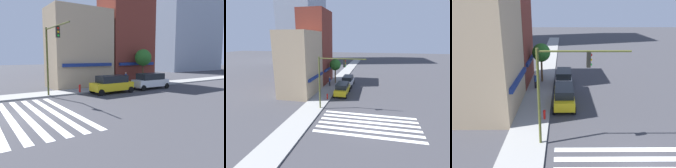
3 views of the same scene
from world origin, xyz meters
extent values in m
plane|color=#38383D|center=(0.00, 0.00, 0.00)|extent=(200.00, 200.00, 0.00)
cube|color=gray|center=(0.00, 7.50, 0.07)|extent=(120.00, 3.00, 0.15)
cube|color=silver|center=(-1.47, 0.00, 0.00)|extent=(0.46, 10.80, 0.01)
cube|color=silver|center=(-0.49, 0.00, 0.00)|extent=(0.46, 10.80, 0.01)
cube|color=silver|center=(0.49, 0.00, 0.00)|extent=(0.46, 10.80, 0.01)
cube|color=silver|center=(1.47, 0.00, 0.00)|extent=(0.46, 10.80, 0.01)
cube|color=silver|center=(2.45, 0.00, 0.00)|extent=(0.46, 10.80, 0.01)
cube|color=tan|center=(8.97, 11.50, 5.08)|extent=(7.87, 5.00, 10.16)
cube|color=navy|center=(8.97, 8.85, 3.00)|extent=(6.69, 0.30, 0.40)
cube|color=maroon|center=(16.79, 11.50, 7.17)|extent=(7.30, 5.00, 14.33)
cube|color=navy|center=(16.79, 8.85, 3.00)|extent=(6.20, 0.30, 0.40)
cylinder|color=#474C1E|center=(3.12, 6.40, 3.42)|extent=(0.18, 0.18, 6.83)
cylinder|color=#474C1E|center=(3.12, 3.51, 6.63)|extent=(0.12, 5.77, 0.12)
cube|color=black|center=(3.12, 3.23, 6.11)|extent=(0.32, 0.24, 0.95)
sphere|color=red|center=(3.12, 3.10, 6.40)|extent=(0.18, 0.18, 0.18)
sphere|color=#EAAD14|center=(3.12, 3.10, 6.10)|extent=(0.18, 0.18, 0.18)
sphere|color=green|center=(3.12, 3.10, 5.80)|extent=(0.18, 0.18, 0.18)
cube|color=yellow|center=(9.69, 4.70, 0.77)|extent=(4.72, 1.95, 0.85)
cube|color=black|center=(9.69, 4.70, 1.56)|extent=(3.31, 1.79, 0.75)
cylinder|color=black|center=(7.74, 5.65, 0.34)|extent=(0.68, 0.22, 0.68)
cylinder|color=black|center=(7.74, 3.75, 0.34)|extent=(0.68, 0.22, 0.68)
cylinder|color=black|center=(11.63, 5.65, 0.34)|extent=(0.68, 0.22, 0.68)
cylinder|color=black|center=(11.63, 3.75, 0.34)|extent=(0.68, 0.22, 0.68)
cube|color=white|center=(15.45, 4.70, 0.77)|extent=(4.72, 1.94, 0.85)
cube|color=black|center=(15.45, 4.70, 1.56)|extent=(3.30, 1.78, 0.75)
cylinder|color=black|center=(13.51, 5.65, 0.34)|extent=(0.68, 0.22, 0.68)
cylinder|color=black|center=(13.51, 3.75, 0.34)|extent=(0.68, 0.22, 0.68)
cylinder|color=black|center=(17.39, 5.65, 0.34)|extent=(0.68, 0.22, 0.68)
cylinder|color=black|center=(17.39, 3.75, 0.34)|extent=(0.68, 0.22, 0.68)
cylinder|color=#23232D|center=(14.13, 8.03, 0.57)|extent=(0.26, 0.26, 0.85)
cylinder|color=#2D4C9E|center=(14.13, 8.03, 1.35)|extent=(0.32, 0.32, 0.70)
sphere|color=tan|center=(14.13, 8.03, 1.81)|extent=(0.22, 0.22, 0.22)
cylinder|color=red|center=(6.58, 6.40, 0.47)|extent=(0.20, 0.20, 0.65)
sphere|color=red|center=(6.58, 6.40, 0.87)|extent=(0.24, 0.24, 0.24)
cylinder|color=brown|center=(16.67, 7.50, 1.62)|extent=(0.24, 0.24, 2.94)
sphere|color=#286623|center=(16.67, 7.50, 3.88)|extent=(2.28, 2.28, 2.28)
camera|label=1|loc=(-3.57, -15.20, 4.00)|focal=35.00mm
camera|label=2|loc=(-17.41, -0.44, 8.97)|focal=28.00mm
camera|label=3|loc=(-10.06, 4.82, 9.15)|focal=35.00mm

